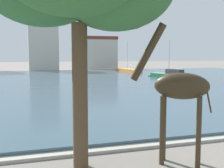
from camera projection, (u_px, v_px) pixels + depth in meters
name	position (u px, v px, depth m)	size (l,w,h in m)	color
harbor_water	(57.00, 82.00, 37.78)	(90.40, 54.96, 0.25)	#3D5666
quay_edge_coping	(130.00, 147.00, 11.42)	(90.40, 0.50, 0.12)	#ADA89E
giraffe_statue	(177.00, 89.00, 9.64)	(2.66, 2.02, 5.16)	#382B19
sailboat_orange	(127.00, 70.00, 60.57)	(3.14, 9.50, 6.63)	orange
sailboat_green	(169.00, 76.00, 43.75)	(4.05, 9.39, 6.07)	#236B42
townhouse_corner_house	(43.00, 44.00, 65.62)	(6.75, 5.90, 12.40)	beige
townhouse_tall_gabled	(99.00, 53.00, 72.96)	(8.26, 6.75, 8.36)	beige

